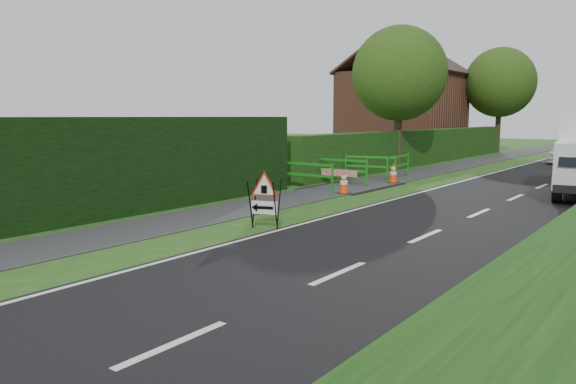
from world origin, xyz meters
The scene contains 16 objects.
ground centered at (0.00, 0.00, 0.00)m, with size 120.00×120.00×0.00m, color #234B15.
footpath centered at (-3.00, 35.00, 0.01)m, with size 2.00×90.00×0.02m, color #2D2D30.
hedge_west_near centered at (-5.00, 0.00, 0.00)m, with size 1.10×18.00×2.50m, color black.
hedge_west_far centered at (-5.00, 22.00, 0.00)m, with size 1.00×24.00×1.80m, color #14380F.
house_west centered at (-10.00, 30.00, 2.90)m, with size 7.50×7.40×7.88m.
tree_nw centered at (-4.60, 18.00, 4.48)m, with size 4.40×4.40×6.70m.
tree_fw centered at (-4.60, 34.00, 4.83)m, with size 4.80×4.80×7.24m.
triangle_sign centered at (-0.77, 3.12, 0.76)m, with size 0.94×0.94×1.09m.
traffic_cone_3 centered at (-2.27, 9.15, 0.39)m, with size 0.38×0.38×0.79m.
traffic_cone_4 centered at (-2.30, 12.85, 0.39)m, with size 0.38×0.38×0.79m.
ped_barrier_0 centered at (-3.60, 9.01, 0.63)m, with size 2.07×0.43×1.00m.
ped_barrier_1 centered at (-3.53, 11.18, 0.63)m, with size 2.06×0.35×1.00m.
ped_barrier_2 centered at (-3.46, 13.17, 0.63)m, with size 2.08×0.83×1.00m.
ped_barrier_3 centered at (-2.72, 14.13, 0.63)m, with size 0.40×2.07×1.00m.
redwhite_plank centered at (-3.64, 11.11, 0.00)m, with size 1.50×0.04×0.25m, color red.
hatchback_car centered at (1.29, 26.46, 0.62)m, with size 1.47×3.66×1.25m, color white.
Camera 1 is at (7.03, -6.50, 2.52)m, focal length 35.00 mm.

